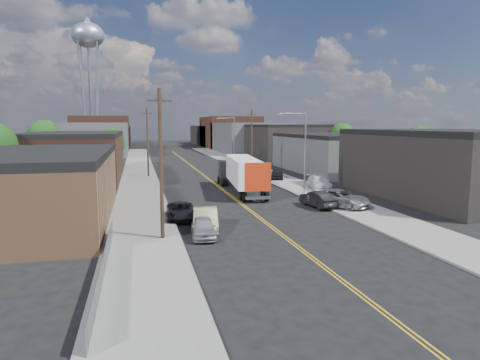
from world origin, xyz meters
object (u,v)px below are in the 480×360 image
car_left_b (205,219)px  car_left_c (181,211)px  water_tower (88,40)px  semi_truck (240,172)px  car_right_oncoming (319,199)px  car_left_a (203,227)px  car_right_lot_b (319,182)px  car_right_lot_c (277,174)px  car_right_lot_a (339,198)px

car_left_b → car_left_c: 4.23m
water_tower → semi_truck: size_ratio=2.38×
semi_truck → car_right_oncoming: (4.95, -10.76, -1.50)m
car_left_a → car_right_lot_b: bearing=52.6°
water_tower → car_left_b: bearing=-80.2°
car_left_c → car_right_oncoming: 13.17m
semi_truck → car_left_c: bearing=-116.2°
car_right_oncoming → semi_truck: bearing=-71.9°
semi_truck → car_left_c: (-8.05, -12.85, -1.60)m
water_tower → car_left_b: (17.00, -97.99, -29.84)m
water_tower → car_right_lot_c: water_tower is taller
semi_truck → car_left_c: size_ratio=3.20×
semi_truck → car_left_b: size_ratio=3.15×
water_tower → car_right_oncoming: (28.60, -91.91, -29.87)m
car_left_b → car_right_lot_b: 22.57m
water_tower → car_left_b: size_ratio=7.51×
car_left_c → car_right_oncoming: size_ratio=1.02×
car_right_lot_a → car_right_lot_c: size_ratio=1.36×
water_tower → semi_truck: bearing=-73.8°
car_left_b → car_right_lot_a: (13.20, 5.05, 0.14)m
car_left_b → car_left_c: size_ratio=1.02×
semi_truck → car_left_c: semi_truck is taller
water_tower → car_right_lot_a: bearing=-72.0°
car_left_c → car_right_oncoming: car_right_oncoming is taller
water_tower → car_right_lot_b: 93.32m
semi_truck → car_right_lot_b: 9.50m
car_left_c → car_right_lot_a: size_ratio=0.84×
semi_truck → car_left_b: (-6.65, -16.84, -1.47)m
car_right_lot_b → car_right_lot_c: (-1.91, 9.77, -0.04)m
water_tower → car_right_lot_b: bearing=-68.1°
car_right_lot_c → car_right_lot_a: bearing=-73.2°
car_left_c → car_right_lot_a: (14.60, 1.06, 0.27)m
car_right_lot_b → car_right_lot_c: 9.96m
car_right_oncoming → car_right_lot_c: size_ratio=1.12×
car_left_c → car_right_lot_c: bearing=57.6°
car_right_oncoming → car_right_lot_c: car_right_lot_c is taller
car_right_oncoming → car_right_lot_c: (2.49, 19.62, 0.09)m
car_right_lot_a → car_right_lot_b: car_right_lot_a is taller
water_tower → car_right_lot_a: (30.20, -92.94, -29.70)m
semi_truck → water_tower: bearing=112.1°
semi_truck → car_right_oncoming: size_ratio=3.28×
car_right_lot_b → car_left_b: bearing=-125.0°
car_right_lot_b → car_right_lot_c: bearing=111.2°
car_left_a → car_right_lot_c: (14.54, 27.71, 0.17)m
car_left_b → car_right_lot_c: bearing=68.9°
car_right_lot_a → car_right_oncoming: bearing=112.3°
car_left_b → car_right_lot_c: (14.09, 25.70, 0.06)m
semi_truck → car_left_a: size_ratio=3.80×
water_tower → car_left_a: size_ratio=9.05×
car_right_lot_a → car_right_lot_b: (2.80, 10.87, -0.03)m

